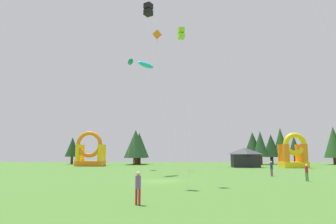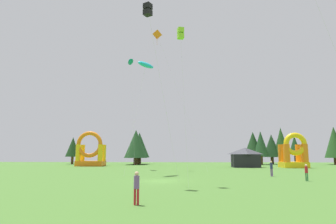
# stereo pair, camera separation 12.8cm
# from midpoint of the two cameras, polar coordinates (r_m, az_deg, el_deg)

# --- Properties ---
(ground_plane) EXTENTS (120.00, 120.00, 0.00)m
(ground_plane) POSITION_cam_midpoint_polar(r_m,az_deg,el_deg) (29.98, -1.51, -13.39)
(ground_plane) COLOR #47752D
(kite_cyan_parafoil) EXTENTS (3.38, 5.65, 15.36)m
(kite_cyan_parafoil) POSITION_cam_midpoint_polar(r_m,az_deg,el_deg) (40.45, -4.43, 9.17)
(kite_cyan_parafoil) COLOR #19B7CC
(kite_cyan_parafoil) RESTS_ON ground_plane
(kite_lime_box) EXTENTS (0.92, 2.40, 14.67)m
(kite_lime_box) POSITION_cam_midpoint_polar(r_m,az_deg,el_deg) (28.78, 2.46, 15.07)
(kite_lime_box) COLOR #8CD826
(kite_lime_box) RESTS_ON ground_plane
(kite_black_box) EXTENTS (3.16, 5.19, 16.41)m
(kite_black_box) POSITION_cam_midpoint_polar(r_m,az_deg,el_deg) (28.32, -4.00, 19.31)
(kite_black_box) COLOR black
(kite_black_box) RESTS_ON ground_plane
(kite_teal_parafoil) EXTENTS (2.83, 6.71, 19.65)m
(kite_teal_parafoil) POSITION_cam_midpoint_polar(r_m,az_deg,el_deg) (53.83, -7.43, 9.71)
(kite_teal_parafoil) COLOR #0C7F7A
(kite_teal_parafoil) RESTS_ON ground_plane
(kite_orange_diamond) EXTENTS (8.99, 4.99, 24.56)m
(kite_orange_diamond) POSITION_cam_midpoint_polar(r_m,az_deg,el_deg) (54.29, -2.20, 14.70)
(kite_orange_diamond) COLOR orange
(kite_orange_diamond) RESTS_ON ground_plane
(person_midfield) EXTENTS (0.41, 0.41, 1.68)m
(person_midfield) POSITION_cam_midpoint_polar(r_m,az_deg,el_deg) (32.88, 25.41, -10.41)
(person_midfield) COLOR #33723F
(person_midfield) RESTS_ON ground_plane
(person_near_camera) EXTENTS (0.45, 0.45, 1.84)m
(person_near_camera) POSITION_cam_midpoint_polar(r_m,az_deg,el_deg) (37.87, 19.53, -10.16)
(person_near_camera) COLOR #724C8C
(person_near_camera) RESTS_ON ground_plane
(person_left_edge) EXTENTS (0.33, 0.33, 1.80)m
(person_left_edge) POSITION_cam_midpoint_polar(r_m,az_deg,el_deg) (16.48, -6.12, -14.03)
(person_left_edge) COLOR #B21E26
(person_left_edge) RESTS_ON ground_plane
(inflatable_blue_arch) EXTENTS (4.57, 4.24, 6.64)m
(inflatable_blue_arch) POSITION_cam_midpoint_polar(r_m,az_deg,el_deg) (61.46, 23.31, -7.66)
(inflatable_blue_arch) COLOR yellow
(inflatable_blue_arch) RESTS_ON ground_plane
(inflatable_red_slide) EXTENTS (5.83, 3.73, 7.42)m
(inflatable_red_slide) POSITION_cam_midpoint_polar(r_m,az_deg,el_deg) (65.53, -15.09, -7.81)
(inflatable_red_slide) COLOR orange
(inflatable_red_slide) RESTS_ON ground_plane
(festival_tent) EXTENTS (5.13, 3.52, 3.83)m
(festival_tent) POSITION_cam_midpoint_polar(r_m,az_deg,el_deg) (59.92, 14.81, -8.61)
(festival_tent) COLOR black
(festival_tent) RESTS_ON ground_plane
(tree_row_0) EXTENTS (3.53, 3.53, 6.76)m
(tree_row_0) POSITION_cam_midpoint_polar(r_m,az_deg,el_deg) (78.18, -18.27, -6.54)
(tree_row_0) COLOR #4C331E
(tree_row_0) RESTS_ON ground_plane
(tree_row_1) EXTENTS (5.57, 5.57, 8.38)m
(tree_row_1) POSITION_cam_midpoint_polar(r_m,az_deg,el_deg) (71.25, -6.43, -6.23)
(tree_row_1) COLOR #4C331E
(tree_row_1) RESTS_ON ground_plane
(tree_row_2) EXTENTS (5.15, 5.15, 7.99)m
(tree_row_2) POSITION_cam_midpoint_polar(r_m,az_deg,el_deg) (75.37, -5.74, -6.47)
(tree_row_2) COLOR #4C331E
(tree_row_2) RESTS_ON ground_plane
(tree_row_3) EXTENTS (4.63, 4.63, 7.98)m
(tree_row_3) POSITION_cam_midpoint_polar(r_m,az_deg,el_deg) (75.44, 16.21, -6.11)
(tree_row_3) COLOR #4C331E
(tree_row_3) RESTS_ON ground_plane
(tree_row_4) EXTENTS (3.61, 3.61, 8.08)m
(tree_row_4) POSITION_cam_midpoint_polar(r_m,az_deg,el_deg) (74.26, 17.60, -5.93)
(tree_row_4) COLOR #4C331E
(tree_row_4) RESTS_ON ground_plane
(tree_row_5) EXTENTS (4.33, 4.33, 7.49)m
(tree_row_5) POSITION_cam_midpoint_polar(r_m,az_deg,el_deg) (78.59, 19.51, -6.25)
(tree_row_5) COLOR #4C331E
(tree_row_5) RESTS_ON ground_plane
(tree_row_6) EXTENTS (3.59, 3.59, 9.16)m
(tree_row_6) POSITION_cam_midpoint_polar(r_m,az_deg,el_deg) (78.85, 21.14, -5.23)
(tree_row_6) COLOR #4C331E
(tree_row_6) RESTS_ON ground_plane
(tree_row_7) EXTENTS (2.68, 2.68, 7.10)m
(tree_row_7) POSITION_cam_midpoint_polar(r_m,az_deg,el_deg) (79.12, 23.43, -5.93)
(tree_row_7) COLOR #4C331E
(tree_row_7) RESTS_ON ground_plane
(tree_row_8) EXTENTS (4.72, 4.72, 9.21)m
(tree_row_8) POSITION_cam_midpoint_polar(r_m,az_deg,el_deg) (81.77, 29.68, -5.16)
(tree_row_8) COLOR #4C331E
(tree_row_8) RESTS_ON ground_plane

